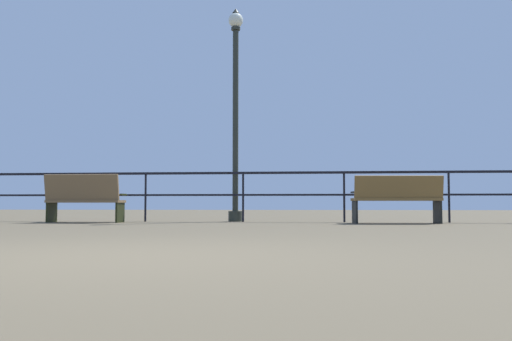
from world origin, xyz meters
name	(u,v)px	position (x,y,z in m)	size (l,w,h in m)	color
ground_plane	(108,257)	(0.00, 0.00, 0.00)	(60.00, 60.00, 0.00)	brown
pier_railing	(243,185)	(0.00, 7.78, 0.77)	(25.02, 0.05, 1.04)	black
bench_near_left	(84,197)	(-3.14, 7.07, 0.51)	(1.54, 0.66, 0.96)	brown
bench_near_right	(397,197)	(3.04, 7.08, 0.51)	(1.71, 0.82, 0.91)	brown
lamppost_center	(236,103)	(-0.20, 8.04, 2.53)	(0.32, 0.32, 4.61)	#282C25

